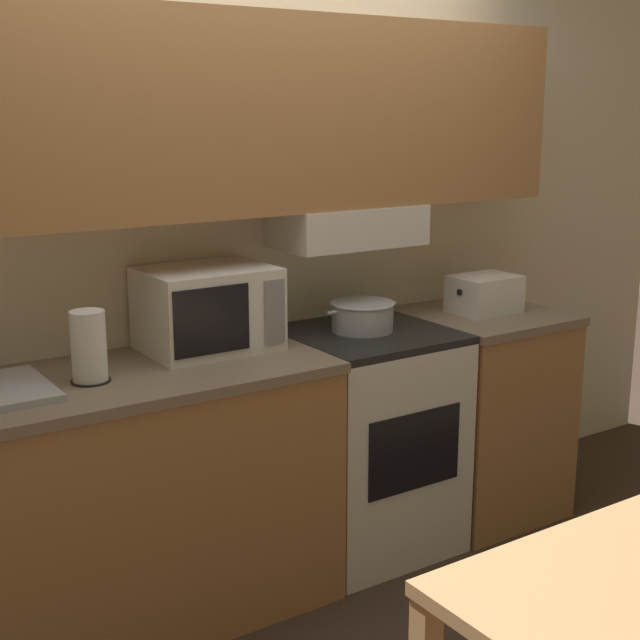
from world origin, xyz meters
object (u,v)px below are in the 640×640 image
object	(u,v)px
cooking_pot	(362,315)
stove_range	(366,439)
paper_towel_roll	(89,347)
microwave	(208,309)
toaster	(484,294)

from	to	relation	value
cooking_pot	stove_range	bearing A→B (deg)	-60.13
paper_towel_roll	stove_range	bearing A→B (deg)	1.92
stove_range	microwave	distance (m)	0.90
toaster	paper_towel_roll	bearing A→B (deg)	-178.96
microwave	paper_towel_roll	size ratio (longest dim) A/B	1.97
cooking_pot	toaster	distance (m)	0.64
cooking_pot	microwave	distance (m)	0.65
microwave	stove_range	bearing A→B (deg)	-10.05
stove_range	cooking_pot	bearing A→B (deg)	119.87
cooking_pot	paper_towel_roll	bearing A→B (deg)	-177.06
stove_range	toaster	bearing A→B (deg)	-0.58
paper_towel_roll	toaster	bearing A→B (deg)	1.04
microwave	toaster	world-z (taller)	microwave
cooking_pot	paper_towel_roll	size ratio (longest dim) A/B	1.43
toaster	paper_towel_roll	world-z (taller)	paper_towel_roll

